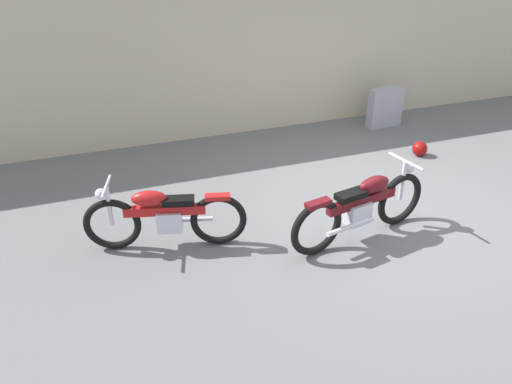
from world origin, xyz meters
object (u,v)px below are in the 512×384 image
at_px(helmet, 420,149).
at_px(motorcycle_maroon, 362,207).
at_px(motorcycle_red, 164,217).
at_px(stone_marker, 385,107).

height_order(helmet, motorcycle_maroon, motorcycle_maroon).
height_order(motorcycle_red, motorcycle_maroon, motorcycle_maroon).
xyz_separation_m(helmet, motorcycle_maroon, (-2.19, -1.82, 0.32)).
bearing_deg(motorcycle_red, motorcycle_maroon, 179.75).
distance_m(stone_marker, helmet, 1.40).
relative_size(motorcycle_red, motorcycle_maroon, 0.94).
bearing_deg(motorcycle_red, stone_marker, -136.51).
xyz_separation_m(motorcycle_red, motorcycle_maroon, (2.33, -0.63, 0.02)).
relative_size(stone_marker, motorcycle_maroon, 0.37).
bearing_deg(motorcycle_maroon, helmet, 28.64).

